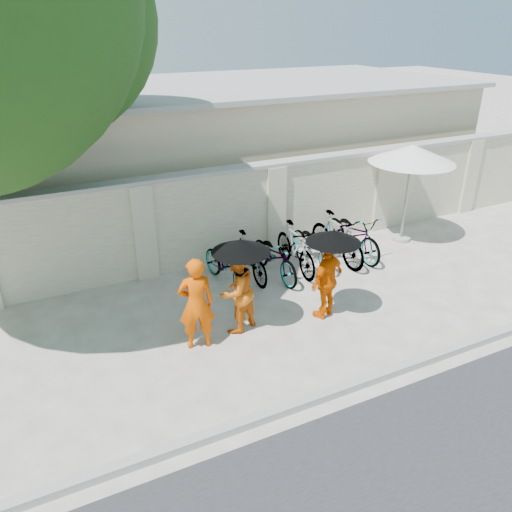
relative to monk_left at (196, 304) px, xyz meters
name	(u,v)px	position (x,y,z in m)	size (l,w,h in m)	color
ground	(255,341)	(0.89, -0.30, -0.80)	(80.00, 80.00, 0.00)	beige
kerb	(307,401)	(0.89, -2.00, -0.74)	(40.00, 0.16, 0.12)	#969693
compound_wall	(232,215)	(1.89, 2.90, 0.20)	(20.00, 0.30, 2.00)	beige
building_behind	(211,147)	(2.89, 6.70, 0.80)	(14.00, 6.00, 3.20)	beige
monk_left	(196,304)	(0.00, 0.00, 0.00)	(0.59, 0.38, 1.61)	#E24C00
monk_center	(237,291)	(0.78, 0.17, -0.05)	(0.73, 0.57, 1.51)	#DA600E
parasol_center	(241,246)	(0.83, 0.09, 0.81)	(0.97, 0.97, 0.87)	black
monk_right	(327,279)	(2.40, -0.12, -0.06)	(0.87, 0.36, 1.48)	#E55900
parasol_right	(334,236)	(2.42, -0.20, 0.80)	(0.95, 0.95, 0.87)	black
patio_umbrella	(412,155)	(5.95, 1.95, 1.31)	(2.13, 2.13, 2.34)	#969693
bike_0	(227,265)	(1.25, 1.73, -0.36)	(0.59, 1.70, 0.89)	gray
bike_1	(249,257)	(1.77, 1.82, -0.32)	(0.45, 1.60, 0.96)	gray
bike_2	(275,256)	(2.29, 1.65, -0.34)	(0.61, 1.75, 0.92)	gray
bike_3	(295,248)	(2.82, 1.70, -0.28)	(0.49, 1.73, 1.04)	gray
bike_4	(313,245)	(3.34, 1.81, -0.36)	(0.59, 1.70, 0.89)	gray
bike_5	(337,238)	(3.86, 1.69, -0.25)	(0.52, 1.83, 1.10)	gray
bike_6	(353,234)	(4.38, 1.80, -0.29)	(0.68, 1.96, 1.03)	gray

